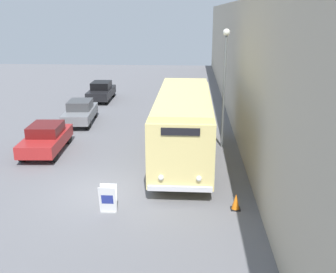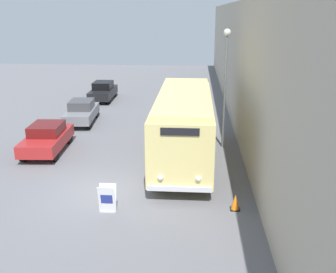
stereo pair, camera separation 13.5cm
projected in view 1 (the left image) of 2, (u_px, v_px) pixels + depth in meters
The scene contains 9 objects.
ground_plane at pixel (103, 193), 16.05m from camera, with size 80.00×80.00×0.00m, color slate.
building_wall_right at pixel (237, 67), 24.02m from camera, with size 0.30×60.00×7.68m.
vintage_bus at pixel (183, 123), 19.01m from camera, with size 2.61×9.36×3.37m.
sign_board at pixel (108, 199), 14.36m from camera, with size 0.63×0.40×1.06m.
streetlamp at pixel (225, 72), 20.28m from camera, with size 0.36×0.36×6.25m.
parked_car_near at pixel (46, 138), 20.49m from camera, with size 2.04×4.29×1.49m.
parked_car_mid at pixel (80, 112), 25.84m from camera, with size 2.04×4.27×1.51m.
parked_car_far at pixel (101, 91), 32.53m from camera, with size 1.80×4.24×1.53m.
traffic_cone at pixel (236, 202), 14.61m from camera, with size 0.36×0.36×0.63m.
Camera 1 is at (3.59, -14.40, 7.06)m, focal length 42.00 mm.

